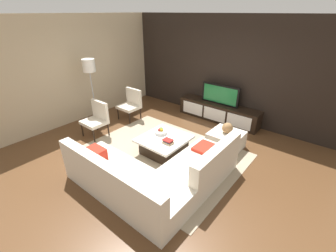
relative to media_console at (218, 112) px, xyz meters
name	(u,v)px	position (x,y,z in m)	size (l,w,h in m)	color
ground_plane	(165,156)	(0.00, -2.40, -0.25)	(14.00, 14.00, 0.00)	brown
feature_wall_back	(228,70)	(0.00, 0.30, 1.15)	(6.40, 0.12, 2.80)	black
side_wall_left	(80,69)	(-3.20, -2.20, 1.15)	(0.12, 5.20, 2.80)	#C6B28E
area_rug	(161,154)	(-0.10, -2.40, -0.24)	(3.35, 2.61, 0.01)	tan
media_console	(218,112)	(0.00, 0.00, 0.00)	(2.35, 0.48, 0.50)	black
television	(220,95)	(0.00, 0.00, 0.52)	(1.10, 0.06, 0.55)	black
sectional_couch	(154,175)	(0.51, -3.28, 0.03)	(2.38, 2.32, 0.80)	beige
coffee_table	(164,145)	(-0.10, -2.30, -0.05)	(0.96, 1.01, 0.38)	black
accent_chair_near	(97,117)	(-1.94, -2.70, 0.24)	(0.57, 0.51, 0.87)	black
floor_lamp	(89,70)	(-2.57, -2.31, 1.24)	(0.32, 0.32, 1.77)	#A5A5AA
ottoman	(226,140)	(0.87, -1.26, -0.05)	(0.70, 0.70, 0.40)	beige
fruit_bowl	(161,131)	(-0.28, -2.19, 0.18)	(0.28, 0.28, 0.14)	silver
accent_chair_far	(131,102)	(-2.02, -1.48, 0.24)	(0.56, 0.51, 0.87)	black
decorative_ball	(227,128)	(0.87, -1.26, 0.27)	(0.24, 0.24, 0.24)	#997247
book_stack	(168,141)	(0.11, -2.42, 0.17)	(0.22, 0.17, 0.09)	#CCB78C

